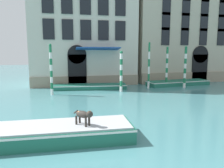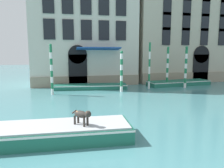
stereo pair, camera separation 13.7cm
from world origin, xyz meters
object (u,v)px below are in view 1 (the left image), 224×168
Objects in this scene: boat_moored_near_palazzo at (90,87)px; mooring_pole_2 at (121,71)px; mooring_pole_0 at (167,67)px; mooring_pole_3 at (149,65)px; boat_moored_far at (178,83)px; mooring_pole_5 at (185,67)px; mooring_pole_1 at (51,69)px; dog_on_deck at (84,115)px; boat_foreground at (46,133)px.

mooring_pole_2 reaches higher than boat_moored_near_palazzo.
mooring_pole_3 is at bearing -164.21° from mooring_pole_0.
boat_moored_far is 1.73× the size of mooring_pole_0.
mooring_pole_0 is (-1.68, -0.59, 1.79)m from boat_moored_far.
mooring_pole_2 is at bearing -174.93° from mooring_pole_5.
mooring_pole_1 is 0.94× the size of mooring_pole_3.
boat_moored_near_palazzo is 1.69× the size of mooring_pole_1.
mooring_pole_3 is (7.49, 11.33, 1.14)m from dog_on_deck.
dog_on_deck reaches higher than boat_foreground.
mooring_pole_2 is 0.82× the size of mooring_pole_3.
boat_moored_far is at bearing 17.35° from mooring_pole_3.
dog_on_deck is 0.11× the size of boat_moored_far.
mooring_pole_5 is (6.73, 0.60, 0.22)m from mooring_pole_2.
boat_foreground reaches higher than boat_moored_far.
mooring_pole_0 is 0.96× the size of mooring_pole_1.
boat_moored_far is 2.53m from mooring_pole_0.
mooring_pole_5 reaches higher than boat_moored_near_palazzo.
boat_moored_far is 7.49m from mooring_pole_2.
dog_on_deck is 0.11× the size of boat_moored_near_palazzo.
mooring_pole_1 is (-13.00, -2.32, 1.87)m from boat_moored_far.
boat_moored_far reaches higher than boat_moored_near_palazzo.
dog_on_deck is 0.19× the size of mooring_pole_0.
boat_moored_near_palazzo is 1.95× the size of mooring_pole_2.
boat_foreground is 1.68× the size of mooring_pole_1.
mooring_pole_3 is at bearing 6.86° from mooring_pole_1.
boat_moored_near_palazzo is 4.47m from mooring_pole_1.
mooring_pole_0 reaches higher than mooring_pole_2.
boat_foreground is 16.59m from mooring_pole_5.
boat_moored_near_palazzo is at bearing 129.07° from dog_on_deck.
dog_on_deck is 15.44m from mooring_pole_0.
boat_foreground is 9.06× the size of dog_on_deck.
boat_moored_near_palazzo is 1.59× the size of mooring_pole_3.
mooring_pole_2 is (2.56, -2.01, 1.61)m from boat_moored_near_palazzo.
boat_moored_near_palazzo is 6.06m from mooring_pole_3.
dog_on_deck is at bearing -135.62° from mooring_pole_5.
boat_foreground is 17.78m from boat_moored_far.
mooring_pole_3 is at bearing 104.19° from dog_on_deck.
mooring_pole_3 is (3.07, 1.01, 0.41)m from mooring_pole_2.
mooring_pole_2 is (5.92, 10.00, 1.48)m from boat_foreground.
boat_moored_far is at bearing 10.10° from mooring_pole_1.
boat_foreground is 11.71m from mooring_pole_2.
boat_moored_far is 1.72× the size of mooring_pole_5.
boat_foreground is at bearing -99.25° from boat_moored_near_palazzo.
boat_moored_near_palazzo is at bearing 31.10° from mooring_pole_1.
mooring_pole_2 is at bearing 114.46° from dog_on_deck.
dog_on_deck is at bearing -9.26° from boat_foreground.
mooring_pole_0 is 0.91× the size of mooring_pole_3.
boat_foreground is 1.00× the size of boat_moored_near_palazzo.
mooring_pole_3 reaches higher than mooring_pole_2.
mooring_pole_3 is (9.09, 1.09, 0.12)m from mooring_pole_1.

